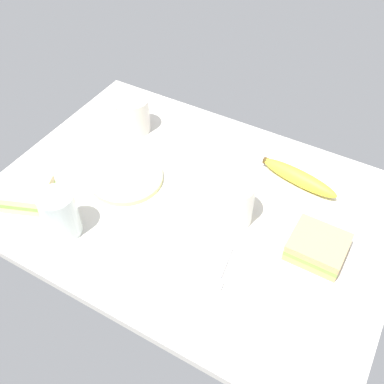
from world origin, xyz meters
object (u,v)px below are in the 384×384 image
Objects in this scene: plate_of_food at (126,178)px; banana at (299,178)px; sandwich_side at (318,246)px; coffee_mug_black at (134,114)px; spoon at (220,277)px; coffee_mug_milky at (235,202)px; glass_of_milk at (60,216)px; sandwich_main at (27,193)px.

plate_of_food is 40.64cm from banana.
banana is (10.37, -17.07, -0.35)cm from sandwich_side.
coffee_mug_black is 51.13cm from spoon.
coffee_mug_black is at bearing -22.64° from coffee_mug_milky.
glass_of_milk is (29.77, 20.86, -0.40)cm from coffee_mug_milky.
sandwich_main reaches higher than spoon.
sandwich_main is at bearing 34.75° from banana.
glass_of_milk is (2.25, 19.22, 4.33)cm from plate_of_food.
sandwich_main is 64.29cm from sandwich_side.
coffee_mug_milky is 18.99cm from sandwich_side.
sandwich_main is 62.33cm from banana.
plate_of_food reaches higher than spoon.
plate_of_food is 19.68cm from coffee_mug_black.
banana is (-38.13, -38.28, -3.08)cm from glass_of_milk.
coffee_mug_black is 0.79× the size of sandwich_main.
banana is (-8.36, -17.41, -3.48)cm from coffee_mug_milky.
spoon is at bearing -176.10° from sandwich_main.
sandwich_main is at bearing 79.43° from coffee_mug_black.
spoon is (-47.27, -3.22, -1.82)cm from sandwich_main.
plate_of_food is 1.63× the size of glass_of_milk.
glass_of_milk is (-13.09, 2.75, 2.73)cm from sandwich_main.
coffee_mug_black is at bearing -100.57° from sandwich_main.
sandwich_side is (-18.73, -0.34, -3.13)cm from coffee_mug_milky.
coffee_mug_milky is at bearing 1.04° from sandwich_side.
coffee_mug_milky is (-27.52, -1.64, 4.73)cm from plate_of_food.
sandwich_side is (-55.36, 14.94, -2.63)cm from coffee_mug_black.
banana is at bearing -134.89° from glass_of_milk.
glass_of_milk reaches higher than plate_of_food.
banana is at bearing -115.64° from coffee_mug_milky.
coffee_mug_milky is (-36.63, 15.28, 0.49)cm from coffee_mug_black.
spoon is at bearing 143.68° from coffee_mug_black.
plate_of_food is 27.97cm from coffee_mug_milky.
banana is at bearing -96.96° from spoon.
spoon is at bearing -170.09° from glass_of_milk.
coffee_mug_milky is 19.63cm from banana.
coffee_mug_black is 34.07cm from sandwich_main.
coffee_mug_black is at bearing -61.69° from plate_of_food.
glass_of_milk is 0.97× the size of spoon.
glass_of_milk reaches higher than sandwich_side.
glass_of_milk is at bearing 168.15° from sandwich_main.
plate_of_food is at bearing -132.96° from sandwich_main.
sandwich_side is 0.57× the size of banana.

